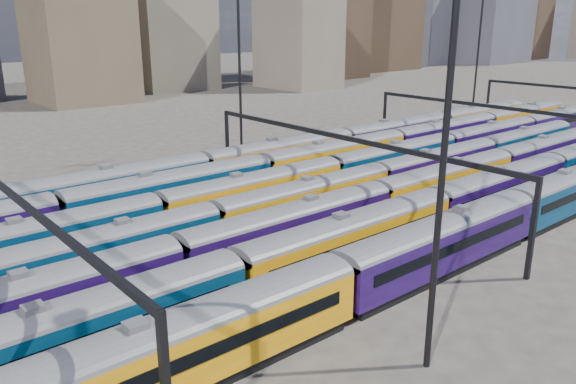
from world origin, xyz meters
TOP-DOWN VIEW (x-y plane):
  - ground at (0.00, 0.00)m, footprint 500.00×500.00m
  - rake_0 at (5.94, -15.00)m, footprint 153.20×3.20m
  - rake_1 at (12.09, -10.00)m, footprint 130.00×3.17m
  - rake_2 at (10.13, -5.00)m, footprint 127.52×3.11m
  - rake_3 at (5.47, 0.00)m, footprint 103.40×3.03m
  - rake_4 at (13.85, 5.00)m, footprint 127.15×3.10m
  - rake_5 at (8.11, 10.00)m, footprint 134.78×3.28m
  - rake_6 at (3.48, 15.00)m, footprint 134.52×3.28m
  - gantry_1 at (-20.00, 0.00)m, footprint 0.35×40.35m
  - gantry_2 at (10.00, 0.00)m, footprint 0.35×40.35m
  - gantry_3 at (40.00, 0.00)m, footprint 0.35×40.35m
  - mast_2 at (-5.00, -22.00)m, footprint 1.40×0.50m
  - mast_3 at (15.00, 24.00)m, footprint 1.40×0.50m
  - mast_5 at (65.00, 20.00)m, footprint 1.40×0.50m
  - skyline at (104.75, 105.73)m, footprint 399.22×60.48m

SIDE VIEW (x-z plane):
  - ground at x=0.00m, z-range 0.00..0.00m
  - rake_3 at x=5.47m, z-range 0.13..5.23m
  - rake_4 at x=13.85m, z-range 0.13..5.36m
  - rake_2 at x=10.13m, z-range 0.13..5.37m
  - rake_1 at x=12.09m, z-range 0.13..5.48m
  - rake_0 at x=5.94m, z-range 0.14..5.53m
  - rake_6 at x=3.48m, z-range 0.14..5.67m
  - rake_5 at x=8.11m, z-range 0.14..5.69m
  - gantry_1 at x=-20.00m, z-range 2.78..10.80m
  - gantry_2 at x=10.00m, z-range 2.78..10.80m
  - gantry_3 at x=40.00m, z-range 2.78..10.80m
  - mast_2 at x=-5.00m, z-range 1.17..26.77m
  - mast_3 at x=15.00m, z-range 1.17..26.77m
  - mast_5 at x=65.00m, z-range 1.17..26.77m
  - skyline at x=104.75m, z-range -4.18..45.85m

